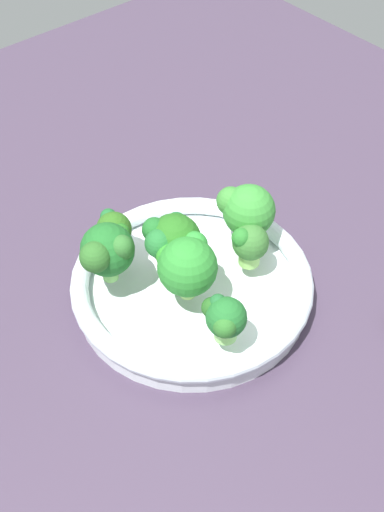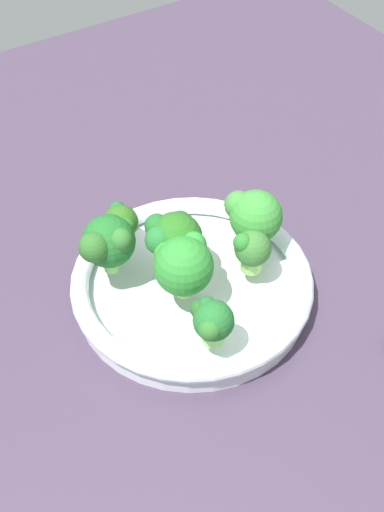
{
  "view_description": "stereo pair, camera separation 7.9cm",
  "coord_description": "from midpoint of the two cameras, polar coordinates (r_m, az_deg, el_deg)",
  "views": [
    {
      "loc": [
        44.35,
        -35.07,
        63.82
      ],
      "look_at": [
        2.1,
        0.81,
        6.96
      ],
      "focal_mm": 49.04,
      "sensor_mm": 36.0,
      "label": 1
    },
    {
      "loc": [
        49.04,
        -28.67,
        63.82
      ],
      "look_at": [
        2.1,
        0.81,
        6.96
      ],
      "focal_mm": 49.04,
      "sensor_mm": 36.0,
      "label": 2
    }
  ],
  "objects": [
    {
      "name": "broccoli_floret_6",
      "position": [
        0.76,
        2.23,
        -0.82
      ],
      "size": [
        7.08,
        6.98,
        7.81
      ],
      "color": "#85B053",
      "rests_on": "bowl"
    },
    {
      "name": "broccoli_floret_2",
      "position": [
        0.8,
        7.71,
        0.53
      ],
      "size": [
        4.42,
        4.5,
        5.65
      ],
      "color": "#87C35B",
      "rests_on": "bowl"
    },
    {
      "name": "broccoli_floret_4",
      "position": [
        0.78,
        -3.98,
        0.97
      ],
      "size": [
        6.3,
        7.07,
        7.66
      ],
      "color": "#78BF5C",
      "rests_on": "bowl"
    },
    {
      "name": "broccoli_floret_5",
      "position": [
        0.83,
        -3.11,
        2.57
      ],
      "size": [
        5.51,
        4.27,
        5.19
      ],
      "color": "#78B35A",
      "rests_on": "bowl"
    },
    {
      "name": "ground_plane",
      "position": [
        0.86,
        1.43,
        -3.3
      ],
      "size": [
        130.0,
        130.0,
        2.5
      ],
      "primitive_type": "cube",
      "color": "#413348"
    },
    {
      "name": "broccoli_floret_0",
      "position": [
        0.79,
        1.22,
        1.41
      ],
      "size": [
        6.14,
        6.85,
        7.57
      ],
      "color": "#84B350",
      "rests_on": "bowl"
    },
    {
      "name": "bowl",
      "position": [
        0.83,
        2.74,
        -2.52
      ],
      "size": [
        28.68,
        28.68,
        3.96
      ],
      "color": "silver",
      "rests_on": "ground_plane"
    },
    {
      "name": "broccoli_floret_1",
      "position": [
        0.73,
        4.73,
        -5.48
      ],
      "size": [
        5.2,
        4.55,
        5.43
      ],
      "color": "#96DA73",
      "rests_on": "bowl"
    },
    {
      "name": "broccoli_floret_3",
      "position": [
        0.82,
        7.84,
        3.16
      ],
      "size": [
        7.03,
        6.31,
        7.89
      ],
      "color": "#8FC266",
      "rests_on": "bowl"
    }
  ]
}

